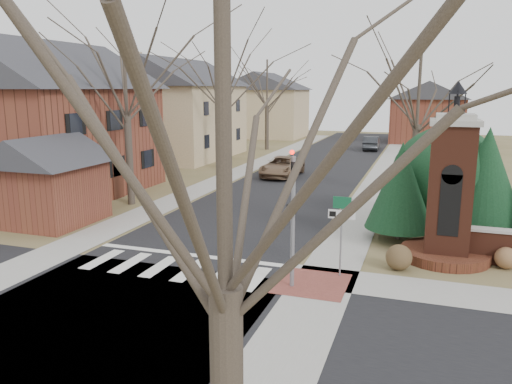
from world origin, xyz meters
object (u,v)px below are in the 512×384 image
at_px(traffic_signal_pole, 293,208).
at_px(distant_car, 371,143).
at_px(pickup_truck, 282,167).
at_px(brick_gate_monument, 449,202).
at_px(sign_post, 341,220).

xyz_separation_m(traffic_signal_pole, distant_car, (-1.54, 37.48, -1.88)).
bearing_deg(distant_car, pickup_truck, 73.84).
height_order(traffic_signal_pole, brick_gate_monument, brick_gate_monument).
distance_m(sign_post, pickup_truck, 19.51).
height_order(brick_gate_monument, pickup_truck, brick_gate_monument).
bearing_deg(brick_gate_monument, sign_post, -138.58).
distance_m(pickup_truck, distant_car, 18.50).
height_order(sign_post, distant_car, sign_post).
height_order(traffic_signal_pole, distant_car, traffic_signal_pole).
bearing_deg(traffic_signal_pole, brick_gate_monument, 43.24).
distance_m(sign_post, distant_car, 36.20).
bearing_deg(traffic_signal_pole, sign_post, 47.57).
height_order(traffic_signal_pole, pickup_truck, traffic_signal_pole).
distance_m(sign_post, brick_gate_monument, 4.55).
xyz_separation_m(traffic_signal_pole, pickup_truck, (-5.90, 19.51, -1.88)).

